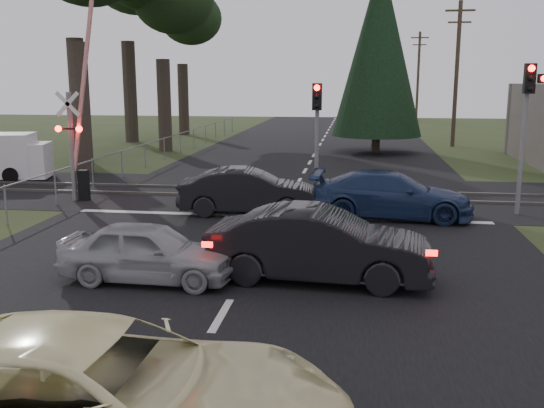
% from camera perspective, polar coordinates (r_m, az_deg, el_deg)
% --- Properties ---
extents(ground, '(120.00, 120.00, 0.00)m').
position_cam_1_polar(ground, '(11.25, -4.80, -10.44)').
color(ground, '#2C3B1B').
rests_on(ground, ground).
extents(road, '(14.00, 100.00, 0.01)m').
position_cam_1_polar(road, '(20.73, 1.24, -0.10)').
color(road, black).
rests_on(road, ground).
extents(rail_corridor, '(120.00, 8.00, 0.01)m').
position_cam_1_polar(rail_corridor, '(22.68, 1.83, 0.92)').
color(rail_corridor, black).
rests_on(rail_corridor, ground).
extents(stop_line, '(13.00, 0.35, 0.00)m').
position_cam_1_polar(stop_line, '(18.98, 0.61, -1.17)').
color(stop_line, silver).
rests_on(stop_line, ground).
extents(rail_near, '(120.00, 0.12, 0.10)m').
position_cam_1_polar(rail_near, '(21.89, 1.61, 0.65)').
color(rail_near, '#59544C').
rests_on(rail_near, ground).
extents(rail_far, '(120.00, 0.12, 0.10)m').
position_cam_1_polar(rail_far, '(23.46, 2.04, 1.39)').
color(rail_far, '#59544C').
rests_on(rail_far, ground).
extents(crossing_signal, '(1.62, 0.38, 6.96)m').
position_cam_1_polar(crossing_signal, '(22.25, -17.84, 5.50)').
color(crossing_signal, slate).
rests_on(crossing_signal, ground).
extents(traffic_signal_right, '(0.68, 0.48, 4.70)m').
position_cam_1_polar(traffic_signal_right, '(20.33, 22.96, 8.17)').
color(traffic_signal_right, slate).
rests_on(traffic_signal_right, ground).
extents(traffic_signal_center, '(0.32, 0.48, 4.10)m').
position_cam_1_polar(traffic_signal_center, '(20.93, 4.24, 7.73)').
color(traffic_signal_center, slate).
rests_on(traffic_signal_center, ground).
extents(utility_pole_mid, '(1.80, 0.26, 9.00)m').
position_cam_1_polar(utility_pole_mid, '(40.63, 16.99, 11.85)').
color(utility_pole_mid, '#4C3D2D').
rests_on(utility_pole_mid, ground).
extents(utility_pole_far, '(1.80, 0.26, 9.00)m').
position_cam_1_polar(utility_pole_far, '(65.45, 13.59, 11.76)').
color(utility_pole_far, '#4C3D2D').
rests_on(utility_pole_far, ground).
extents(euc_tree_e, '(6.00, 6.00, 13.20)m').
position_cam_1_polar(euc_tree_e, '(48.34, -8.58, 17.79)').
color(euc_tree_e, '#473D33').
rests_on(euc_tree_e, ground).
extents(conifer_tree, '(5.20, 5.20, 11.00)m').
position_cam_1_polar(conifer_tree, '(36.22, 10.03, 14.26)').
color(conifer_tree, '#473D33').
rests_on(conifer_tree, ground).
extents(fence_left, '(0.10, 36.00, 1.20)m').
position_cam_1_polar(fence_left, '(34.46, -9.31, 4.45)').
color(fence_left, slate).
rests_on(fence_left, ground).
extents(cream_coupe, '(5.72, 2.73, 1.58)m').
position_cam_1_polar(cream_coupe, '(7.20, -16.01, -17.34)').
color(cream_coupe, '#F6EFB0').
rests_on(cream_coupe, ground).
extents(dark_hatchback, '(4.84, 1.99, 1.56)m').
position_cam_1_polar(dark_hatchback, '(12.88, 4.49, -3.89)').
color(dark_hatchback, black).
rests_on(dark_hatchback, ground).
extents(silver_car, '(3.79, 1.63, 1.28)m').
position_cam_1_polar(silver_car, '(13.13, -11.56, -4.44)').
color(silver_car, '#999CA0').
rests_on(silver_car, ground).
extents(blue_sedan, '(5.06, 2.30, 1.44)m').
position_cam_1_polar(blue_sedan, '(19.10, 11.15, 0.85)').
color(blue_sedan, navy).
rests_on(blue_sedan, ground).
extents(dark_car_far, '(4.51, 1.91, 1.45)m').
position_cam_1_polar(dark_car_far, '(19.28, -2.22, 1.18)').
color(dark_car_far, black).
rests_on(dark_car_far, ground).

